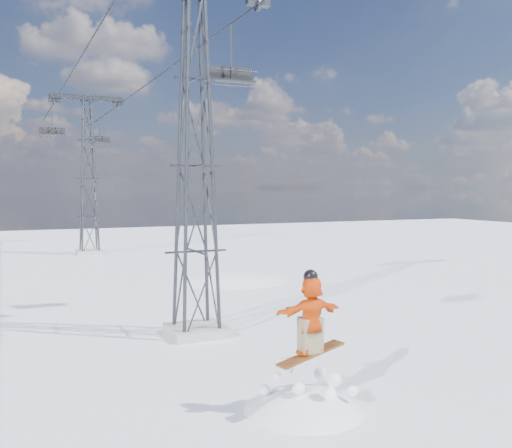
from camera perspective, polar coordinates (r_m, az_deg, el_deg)
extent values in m
plane|color=white|center=(11.73, 3.00, -20.51)|extent=(120.00, 120.00, 0.00)
cube|color=#999999|center=(19.00, -5.97, -10.55)|extent=(1.80, 1.80, 0.30)
cube|color=#999999|center=(43.16, -16.30, -2.71)|extent=(1.80, 1.80, 0.30)
cube|color=#2C2E33|center=(43.39, -16.56, 12.02)|extent=(5.00, 0.35, 0.35)
cube|color=#2C2E33|center=(43.13, -19.52, 11.74)|extent=(0.80, 0.25, 0.50)
cube|color=#2C2E33|center=(43.71, -13.63, 11.74)|extent=(0.80, 0.25, 0.50)
cylinder|color=black|center=(29.86, -17.41, 15.15)|extent=(0.06, 51.00, 0.06)
cylinder|color=black|center=(30.69, -8.93, 14.95)|extent=(0.06, 51.00, 0.06)
cube|color=#9E5015|center=(12.34, 5.53, -12.80)|extent=(1.71, 0.71, 0.29)
imported|color=#F04C0A|center=(12.13, 5.55, -9.01)|extent=(1.53, 0.53, 1.63)
cube|color=#7A694B|center=(12.24, 5.54, -11.03)|extent=(0.47, 0.36, 0.75)
sphere|color=black|center=(11.99, 5.58, -5.29)|extent=(0.30, 0.30, 0.30)
cylinder|color=black|center=(22.06, -2.52, 16.77)|extent=(0.08, 0.08, 2.07)
cube|color=black|center=(21.85, -2.51, 14.13)|extent=(1.88, 0.42, 0.08)
cube|color=black|center=(22.09, -2.71, 14.76)|extent=(1.88, 0.06, 0.52)
cylinder|color=black|center=(21.59, -2.27, 13.63)|extent=(1.88, 0.06, 0.06)
cylinder|color=black|center=(21.65, -2.23, 15.11)|extent=(1.88, 0.05, 0.05)
cylinder|color=black|center=(45.70, -19.76, 9.72)|extent=(0.07, 0.07, 2.04)
cube|color=black|center=(45.60, -19.73, 8.45)|extent=(1.86, 0.42, 0.07)
cube|color=black|center=(45.82, -19.76, 8.77)|extent=(1.86, 0.06, 0.51)
cylinder|color=black|center=(45.35, -19.70, 8.18)|extent=(1.86, 0.06, 0.06)
cylinder|color=black|center=(45.35, -19.71, 8.89)|extent=(1.86, 0.05, 0.05)
cylinder|color=black|center=(52.38, -15.41, 9.02)|extent=(0.07, 0.07, 2.00)
cube|color=black|center=(52.29, -15.39, 7.93)|extent=(1.82, 0.41, 0.07)
cube|color=black|center=(52.51, -15.43, 8.21)|extent=(1.82, 0.05, 0.50)
cylinder|color=black|center=(52.05, -15.35, 7.70)|extent=(1.82, 0.05, 0.05)
cylinder|color=black|center=(52.05, -15.35, 8.30)|extent=(1.82, 0.05, 0.05)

